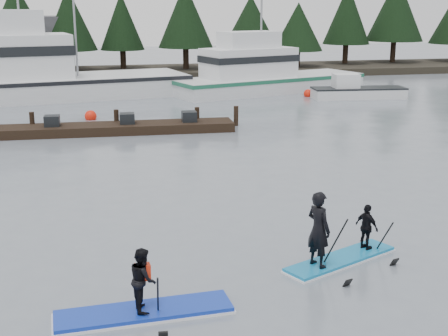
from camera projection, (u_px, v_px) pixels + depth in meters
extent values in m
plane|color=slate|center=(282.00, 283.00, 13.89)|extent=(160.00, 160.00, 0.00)
cube|color=#2D281E|center=(134.00, 73.00, 53.48)|extent=(70.00, 8.00, 0.60)
cube|color=silver|center=(41.00, 97.00, 40.73)|extent=(19.72, 8.73, 2.54)
cube|color=white|center=(0.00, 57.00, 39.19)|extent=(9.14, 5.33, 2.75)
cylinder|color=gray|center=(19.00, 13.00, 39.02)|extent=(0.14, 0.14, 8.06)
cube|color=silver|center=(269.00, 90.00, 44.07)|extent=(14.57, 8.15, 2.00)
cube|color=white|center=(249.00, 63.00, 42.73)|extent=(6.89, 4.69, 2.00)
cylinder|color=gray|center=(261.00, 30.00, 42.65)|extent=(0.14, 0.14, 6.41)
cube|color=silver|center=(359.00, 93.00, 40.89)|extent=(6.16, 2.33, 0.70)
cube|color=black|center=(96.00, 129.00, 29.77)|extent=(13.28, 2.24, 0.44)
sphere|color=red|center=(308.00, 96.00, 41.83)|extent=(0.62, 0.62, 0.62)
sphere|color=red|center=(91.00, 119.00, 33.46)|extent=(0.64, 0.64, 0.64)
cube|color=#1231AD|center=(144.00, 312.00, 12.43)|extent=(3.55, 1.04, 0.13)
imported|color=black|center=(143.00, 279.00, 12.25)|extent=(0.52, 0.65, 1.29)
cube|color=red|center=(143.00, 272.00, 12.21)|extent=(0.31, 0.22, 0.32)
cylinder|color=black|center=(158.00, 304.00, 12.22)|extent=(0.11, 0.89, 1.51)
cube|color=#1275AA|center=(340.00, 259.00, 15.01)|extent=(3.15, 1.98, 0.11)
imported|color=black|center=(319.00, 229.00, 14.30)|extent=(0.67, 0.78, 1.80)
cylinder|color=black|center=(332.00, 247.00, 14.39)|extent=(0.32, 0.96, 1.68)
imported|color=black|center=(367.00, 227.00, 15.38)|extent=(0.54, 0.73, 1.15)
cylinder|color=black|center=(379.00, 245.00, 15.47)|extent=(0.28, 0.84, 1.46)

